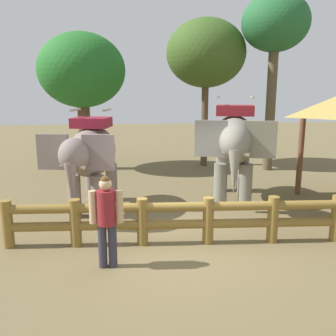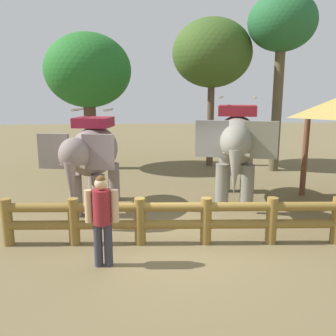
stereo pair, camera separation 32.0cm
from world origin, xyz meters
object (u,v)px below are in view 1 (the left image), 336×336
elephant_center (234,143)px  log_fence (175,218)px  tree_back_center (82,72)px  tourist_woman_in_black (106,215)px  elephant_near_left (91,155)px  tree_far_left (275,27)px  tree_far_right (206,54)px

elephant_center → log_fence: bearing=-125.6°
elephant_center → tree_back_center: tree_back_center is taller
tree_back_center → tourist_woman_in_black: bearing=-81.3°
elephant_center → tourist_woman_in_black: 5.36m
elephant_near_left → tree_far_left: (6.96, 4.75, 4.22)m
elephant_center → tourist_woman_in_black: (-3.57, -3.93, -0.74)m
elephant_near_left → tourist_woman_in_black: size_ratio=1.88×
tree_back_center → elephant_center: bearing=-46.5°
elephant_center → tree_back_center: size_ratio=0.67×
log_fence → elephant_center: 3.87m
elephant_center → tree_far_left: size_ratio=0.53×
tree_far_left → log_fence: bearing=-124.1°
log_fence → tree_far_left: tree_far_left is taller
elephant_center → tree_far_right: bearing=87.3°
tree_back_center → tree_far_right: bearing=2.5°
elephant_center → tourist_woman_in_black: bearing=-132.3°
elephant_center → tree_far_left: 6.51m
elephant_near_left → tree_far_left: tree_far_left is taller
log_fence → tree_back_center: (-2.82, 8.24, 3.49)m
log_fence → tree_back_center: 9.38m
tourist_woman_in_black → tree_back_center: tree_back_center is taller
tourist_woman_in_black → log_fence: bearing=33.1°
tree_back_center → elephant_near_left: bearing=-82.1°
elephant_center → tourist_woman_in_black: size_ratio=2.11×
tree_far_right → tree_far_left: bearing=-25.2°
tourist_woman_in_black → tree_far_right: tree_far_right is taller
elephant_near_left → tree_back_center: size_ratio=0.60×
tree_back_center → log_fence: bearing=-71.1°
tree_far_left → tourist_woman_in_black: bearing=-127.8°
log_fence → tree_far_left: bearing=55.9°
log_fence → tree_far_left: size_ratio=1.05×
elephant_near_left → tree_back_center: (-0.80, 5.71, 2.49)m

